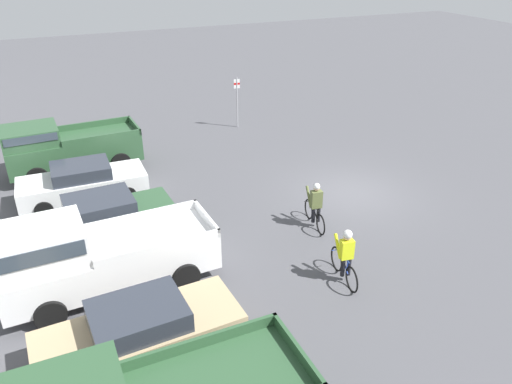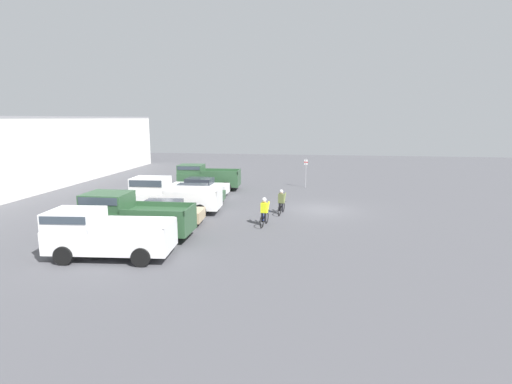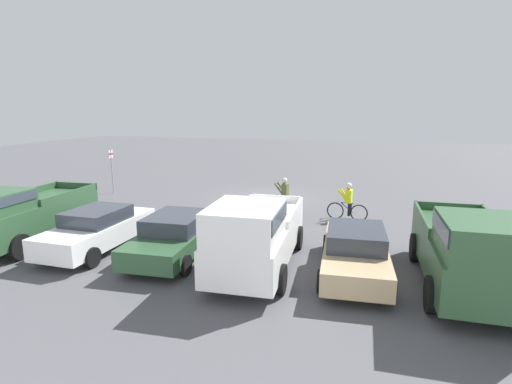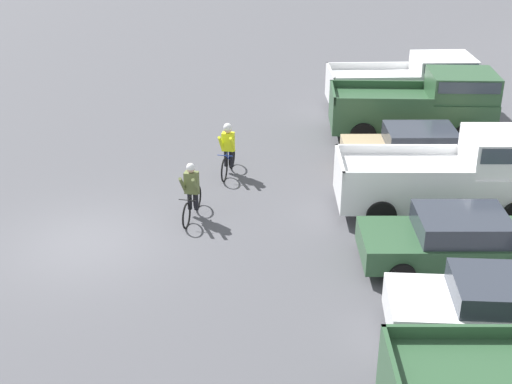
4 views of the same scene
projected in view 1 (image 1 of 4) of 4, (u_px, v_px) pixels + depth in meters
name	position (u px, v px, depth m)	size (l,w,h in m)	color
ground_plane	(351.00, 193.00, 18.75)	(80.00, 80.00, 0.00)	#4C4C51
sedan_0	(140.00, 331.00, 11.20)	(2.14, 4.68, 1.36)	tan
pickup_truck_2	(90.00, 256.00, 13.01)	(2.33, 5.66, 2.26)	white
sedan_1	(101.00, 217.00, 15.75)	(2.17, 4.67, 1.36)	#2D5133
sedan_2	(83.00, 182.00, 17.94)	(1.94, 4.44, 1.40)	white
pickup_truck_3	(65.00, 147.00, 19.92)	(2.33, 5.19, 2.11)	#2D5133
cyclist_0	(315.00, 205.00, 16.28)	(1.76, 0.51, 1.59)	black
cyclist_1	(346.00, 255.00, 13.63)	(1.73, 0.51, 1.64)	black
fire_lane_sign	(237.00, 97.00, 24.62)	(0.06, 0.30, 2.54)	#9E9EA3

